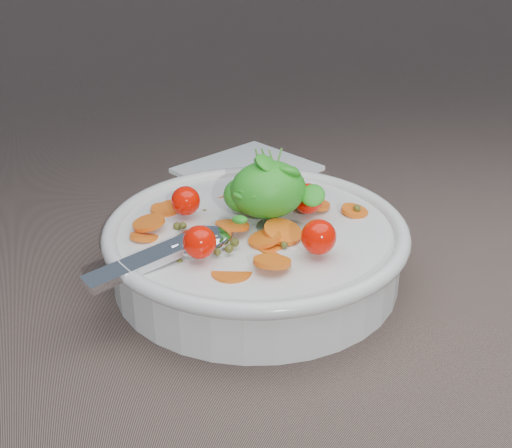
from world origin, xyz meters
name	(u,v)px	position (x,y,z in m)	size (l,w,h in m)	color
ground	(285,274)	(0.00, 0.00, 0.00)	(6.00, 6.00, 0.00)	#6D584E
bowl	(256,246)	(-0.03, 0.01, 0.03)	(0.31, 0.29, 0.12)	silver
napkin	(247,169)	(0.05, 0.27, 0.00)	(0.16, 0.14, 0.01)	white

